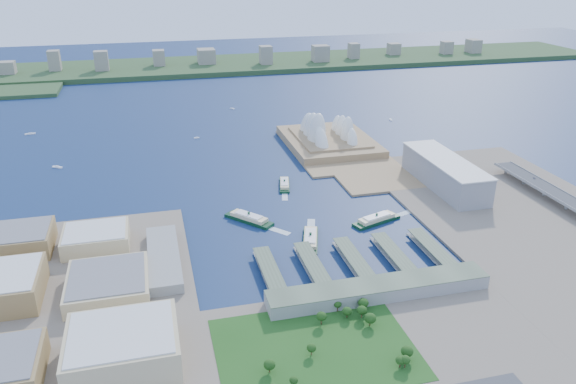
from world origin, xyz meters
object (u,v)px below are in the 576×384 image
object	(u,v)px
ferry_c	(310,238)
ferry_d	(377,218)
toaster_building	(445,173)
ferry_b	(284,183)
car_c	(534,178)
opera_house	(329,126)
ferry_a	(249,217)

from	to	relation	value
ferry_c	ferry_d	world-z (taller)	ferry_c
toaster_building	ferry_b	xyz separation A→B (m)	(-198.09, 55.69, -15.81)
ferry_b	car_c	bearing A→B (deg)	-3.04
opera_house	ferry_b	bearing A→B (deg)	-126.83
ferry_a	ferry_d	size ratio (longest dim) A/B	1.02
ferry_a	ferry_d	bearing A→B (deg)	-56.03
car_c	ferry_c	bearing A→B (deg)	-168.02
toaster_building	car_c	bearing A→B (deg)	-16.97
toaster_building	ferry_a	bearing A→B (deg)	-172.44
ferry_b	car_c	distance (m)	319.89
ferry_b	ferry_d	xyz separation A→B (m)	(75.09, -128.81, 0.94)
car_c	ferry_d	bearing A→B (deg)	-170.25
ferry_a	car_c	bearing A→B (deg)	-40.39
opera_house	ferry_d	world-z (taller)	opera_house
ferry_a	ferry_d	world-z (taller)	ferry_a
ferry_a	ferry_b	distance (m)	110.82
opera_house	ferry_b	distance (m)	182.36
toaster_building	opera_house	bearing A→B (deg)	114.23
ferry_a	ferry_c	size ratio (longest dim) A/B	0.99
ferry_c	car_c	distance (m)	325.14
toaster_building	ferry_a	xyz separation A→B (m)	(-262.05, -34.80, -14.78)
toaster_building	car_c	world-z (taller)	toaster_building
ferry_c	ferry_b	bearing A→B (deg)	-76.29
toaster_building	ferry_c	xyz separation A→B (m)	(-208.92, -100.71, -14.73)
ferry_b	ferry_d	size ratio (longest dim) A/B	0.83
opera_house	ferry_d	distance (m)	276.36
opera_house	ferry_d	xyz separation A→B (m)	(-32.99, -273.12, -26.37)
ferry_b	car_c	xyz separation A→B (m)	(307.09, -88.96, 10.76)
toaster_building	ferry_b	bearing A→B (deg)	164.30
toaster_building	ferry_d	world-z (taller)	toaster_building
ferry_b	car_c	size ratio (longest dim) A/B	11.98
ferry_b	ferry_d	world-z (taller)	ferry_d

